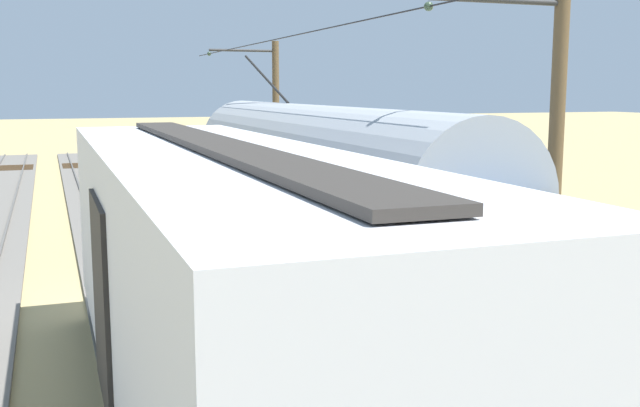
# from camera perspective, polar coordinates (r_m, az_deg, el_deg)

# --- Properties ---
(ground_plane) EXTENTS (220.00, 220.00, 0.00)m
(ground_plane) POSITION_cam_1_polar(r_m,az_deg,el_deg) (17.13, -12.76, -7.32)
(ground_plane) COLOR tan
(track_streetcar_siding) EXTENTS (2.80, 80.00, 0.18)m
(track_streetcar_siding) POSITION_cam_1_polar(r_m,az_deg,el_deg) (18.36, 0.08, -5.84)
(track_streetcar_siding) COLOR #666059
(track_streetcar_siding) RESTS_ON ground
(track_adjacent_siding) EXTENTS (2.80, 80.00, 0.18)m
(track_adjacent_siding) POSITION_cam_1_polar(r_m,az_deg,el_deg) (17.42, -12.90, -6.87)
(track_adjacent_siding) COLOR #666059
(track_adjacent_siding) RESTS_ON ground
(vintage_streetcar) EXTENTS (2.65, 17.66, 5.58)m
(vintage_streetcar) POSITION_cam_1_polar(r_m,az_deg,el_deg) (18.17, -0.20, 1.11)
(vintage_streetcar) COLOR #1E4C93
(vintage_streetcar) RESTS_ON ground
(boxcar_adjacent) EXTENTS (2.96, 12.56, 3.85)m
(boxcar_adjacent) POSITION_cam_1_polar(r_m,az_deg,el_deg) (9.84, -7.82, -6.14)
(boxcar_adjacent) COLOR silver
(boxcar_adjacent) RESTS_ON ground
(catenary_pole_foreground) EXTENTS (2.94, 0.28, 6.61)m
(catenary_pole_foreground) POSITION_cam_1_polar(r_m,az_deg,el_deg) (30.72, -3.55, 6.48)
(catenary_pole_foreground) COLOR brown
(catenary_pole_foreground) RESTS_ON ground
(catenary_pole_mid_near) EXTENTS (2.94, 0.28, 6.61)m
(catenary_pole_mid_near) POSITION_cam_1_polar(r_m,az_deg,el_deg) (14.46, 17.31, 3.55)
(catenary_pole_mid_near) COLOR brown
(catenary_pole_mid_near) RESTS_ON ground
(overhead_wire_run) EXTENTS (2.73, 21.98, 0.18)m
(overhead_wire_run) POSITION_cam_1_polar(r_m,az_deg,el_deg) (22.03, -3.73, 12.35)
(overhead_wire_run) COLOR black
(overhead_wire_run) RESTS_ON ground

